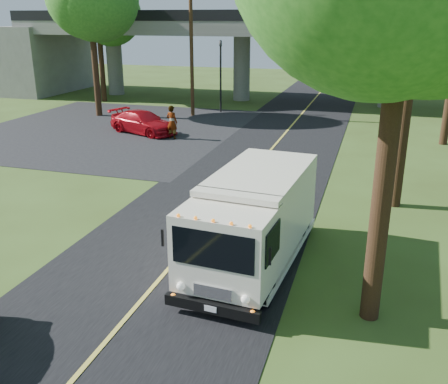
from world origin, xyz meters
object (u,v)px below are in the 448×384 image
at_px(utility_pole, 192,50).
at_px(tree_left_far, 98,8).
at_px(traffic_signal, 221,69).
at_px(step_van, 254,218).
at_px(pedestrian, 172,122).
at_px(red_sedan, 143,122).

relative_size(utility_pole, tree_left_far, 0.91).
bearing_deg(tree_left_far, traffic_signal, -9.65).
bearing_deg(tree_left_far, step_van, -52.82).
bearing_deg(pedestrian, traffic_signal, -78.12).
bearing_deg(step_van, pedestrian, 125.04).
distance_m(tree_left_far, step_van, 32.01).
bearing_deg(tree_left_far, pedestrian, -45.94).
height_order(red_sedan, pedestrian, pedestrian).
xyz_separation_m(utility_pole, pedestrian, (1.38, -7.20, -3.62)).
bearing_deg(red_sedan, pedestrian, -90.27).
distance_m(traffic_signal, tree_left_far, 11.75).
relative_size(tree_left_far, pedestrian, 5.06).
height_order(utility_pole, step_van, utility_pole).
height_order(traffic_signal, utility_pole, utility_pole).
height_order(step_van, pedestrian, step_van).
bearing_deg(tree_left_far, utility_pole, -22.43).
bearing_deg(utility_pole, step_van, -65.42).
xyz_separation_m(traffic_signal, tree_left_far, (-10.79, 1.84, 4.25)).
xyz_separation_m(traffic_signal, step_van, (8.20, -23.21, -1.75)).
bearing_deg(utility_pole, pedestrian, -79.12).
bearing_deg(traffic_signal, utility_pole, -126.87).
relative_size(traffic_signal, red_sedan, 1.12).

